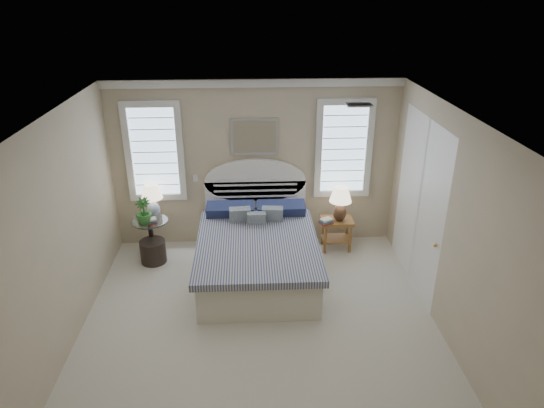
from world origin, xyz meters
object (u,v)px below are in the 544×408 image
(nightstand_right, at_px, (337,227))
(floor_pot, at_px, (153,251))
(bed, at_px, (257,251))
(side_table_left, at_px, (151,234))
(lamp_right, at_px, (340,200))
(lamp_left, at_px, (152,197))

(nightstand_right, bearing_deg, floor_pot, -174.58)
(bed, height_order, nightstand_right, bed)
(nightstand_right, distance_m, floor_pot, 2.93)
(bed, relative_size, side_table_left, 3.61)
(lamp_right, bearing_deg, bed, -153.79)
(bed, distance_m, floor_pot, 1.68)
(lamp_right, bearing_deg, nightstand_right, 122.86)
(lamp_left, height_order, lamp_right, lamp_left)
(side_table_left, height_order, lamp_right, lamp_right)
(lamp_left, distance_m, lamp_right, 2.93)
(bed, height_order, side_table_left, bed)
(bed, bearing_deg, lamp_right, 26.21)
(side_table_left, relative_size, nightstand_right, 1.19)
(nightstand_right, height_order, lamp_left, lamp_left)
(floor_pot, bearing_deg, bed, -14.49)
(lamp_left, xyz_separation_m, lamp_right, (2.93, -0.09, -0.08))
(nightstand_right, height_order, floor_pot, nightstand_right)
(side_table_left, bearing_deg, lamp_right, 1.16)
(bed, relative_size, lamp_left, 4.21)
(floor_pot, relative_size, lamp_left, 0.73)
(nightstand_right, bearing_deg, side_table_left, -178.06)
(bed, height_order, floor_pot, bed)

